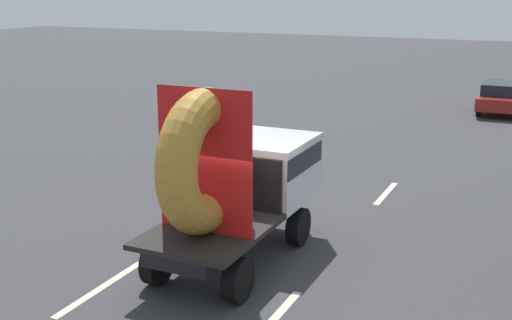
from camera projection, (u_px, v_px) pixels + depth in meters
name	position (u px, v px, depth m)	size (l,w,h in m)	color
ground_plane	(233.00, 263.00, 13.26)	(120.00, 120.00, 0.00)	#38383A
flatbed_truck	(239.00, 176.00, 13.11)	(2.02, 4.91, 3.73)	black
distant_sedan	(502.00, 96.00, 28.80)	(1.76, 4.11, 1.34)	black
lane_dash_left_near	(101.00, 288.00, 12.18)	(2.55, 0.16, 0.01)	beige
lane_dash_left_far	(279.00, 173.00, 19.61)	(2.92, 0.16, 0.01)	beige
lane_dash_right_far	(386.00, 193.00, 17.70)	(2.10, 0.16, 0.01)	beige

